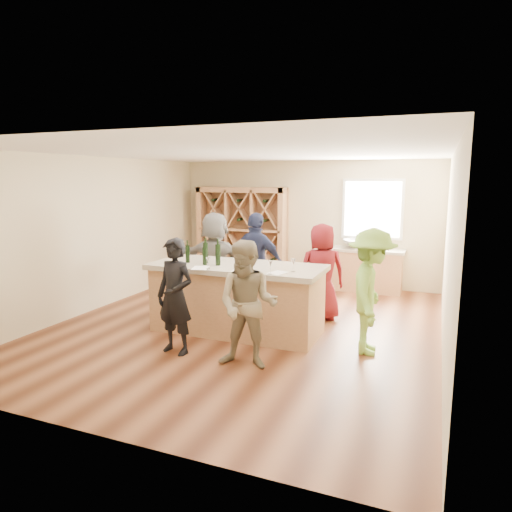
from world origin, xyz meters
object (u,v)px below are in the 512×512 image
at_px(person_near_left, 175,296).
at_px(person_far_right, 322,272).
at_px(person_far_left, 216,260).
at_px(wine_bottle_e, 218,255).
at_px(tasting_counter_base, 237,301).
at_px(person_near_right, 248,305).
at_px(wine_bottle_a, 188,254).
at_px(wine_bottle_d, 205,256).
at_px(wine_rack, 242,234).
at_px(person_server, 371,292).
at_px(sink, 355,244).
at_px(wine_bottle_c, 206,253).
at_px(person_far_mid, 256,263).

relative_size(person_near_left, person_far_right, 0.97).
xyz_separation_m(person_far_right, person_far_left, (-2.01, -0.02, 0.07)).
bearing_deg(wine_bottle_e, tasting_counter_base, 32.48).
distance_m(person_near_left, person_near_right, 1.12).
bearing_deg(person_near_left, tasting_counter_base, 78.88).
xyz_separation_m(wine_bottle_a, person_near_left, (0.38, -1.01, -0.41)).
xyz_separation_m(wine_bottle_d, person_near_left, (0.04, -0.94, -0.41)).
bearing_deg(wine_bottle_d, wine_bottle_e, 9.83).
height_order(wine_rack, person_far_left, wine_rack).
relative_size(wine_bottle_e, person_far_right, 0.20).
relative_size(wine_bottle_e, person_near_right, 0.20).
bearing_deg(wine_bottle_a, wine_bottle_d, -11.21).
bearing_deg(person_server, person_far_left, 62.93).
relative_size(wine_rack, wine_bottle_a, 7.89).
bearing_deg(sink, wine_bottle_e, -112.19).
height_order(wine_rack, wine_bottle_c, wine_rack).
bearing_deg(wine_bottle_d, wine_bottle_c, 113.22).
bearing_deg(wine_bottle_c, person_far_mid, 69.33).
height_order(wine_rack, tasting_counter_base, wine_rack).
distance_m(wine_rack, person_far_left, 2.52).
relative_size(wine_rack, wine_bottle_c, 6.83).
height_order(wine_rack, person_near_right, wine_rack).
relative_size(wine_bottle_a, person_near_right, 0.17).
xyz_separation_m(wine_bottle_e, person_far_mid, (0.15, 1.22, -0.34)).
distance_m(sink, wine_bottle_d, 4.04).
relative_size(person_near_left, person_far_left, 0.89).
bearing_deg(person_far_mid, wine_bottle_d, 80.73).
height_order(sink, wine_bottle_c, wine_bottle_c).
relative_size(wine_bottle_c, person_far_right, 0.19).
xyz_separation_m(person_near_right, person_far_mid, (-0.80, 2.28, 0.08)).
relative_size(wine_bottle_a, wine_bottle_d, 1.02).
distance_m(person_near_right, person_server, 1.75).
bearing_deg(person_far_left, wine_bottle_e, 119.03).
height_order(person_server, person_far_right, person_server).
height_order(tasting_counter_base, wine_bottle_d, wine_bottle_d).
relative_size(wine_bottle_d, person_far_right, 0.16).
xyz_separation_m(tasting_counter_base, wine_bottle_c, (-0.51, -0.05, 0.74)).
relative_size(sink, person_far_right, 0.33).
distance_m(person_near_right, person_far_mid, 2.41).
relative_size(person_server, person_far_right, 1.05).
relative_size(wine_bottle_d, person_near_right, 0.17).
xyz_separation_m(wine_bottle_a, person_far_left, (-0.12, 1.21, -0.32)).
bearing_deg(wine_bottle_a, wine_bottle_c, 14.05).
distance_m(wine_bottle_a, person_far_mid, 1.41).
height_order(wine_bottle_e, person_near_left, person_near_left).
xyz_separation_m(wine_rack, person_far_mid, (1.37, -2.48, -0.19)).
height_order(person_far_mid, person_far_left, person_far_mid).
bearing_deg(sink, wine_bottle_a, -119.50).
height_order(wine_bottle_c, wine_bottle_d, wine_bottle_c).
height_order(tasting_counter_base, wine_bottle_c, wine_bottle_c).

